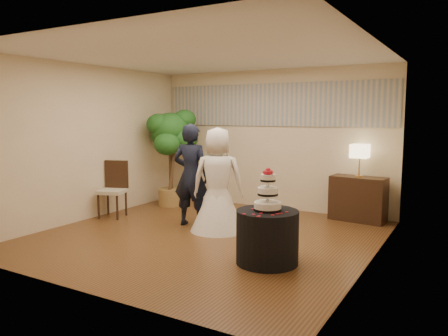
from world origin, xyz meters
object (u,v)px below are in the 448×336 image
Objects in this scene: console at (358,199)px; wedding_cake at (268,189)px; bride at (218,180)px; ficus_tree at (171,157)px; side_chair at (112,190)px; cake_table at (267,237)px; table_lamp at (359,161)px; groom at (191,175)px.

wedding_cake is at bearing -94.01° from console.
ficus_tree reaches higher than bride.
side_chair is (-2.18, -0.18, -0.33)m from bride.
table_lamp is (0.47, 2.89, 0.75)m from cake_table.
bride is at bearing -129.65° from console.
bride reaches higher than side_chair.
console is at bearing -159.65° from bride.
side_chair is at bearing 166.31° from wedding_cake.
groom is 3.00m from table_lamp.
bride is 2.94× the size of table_lamp.
side_chair is at bearing -153.25° from table_lamp.
table_lamp is at bearing -154.49° from groom.
cake_table is at bearing -99.29° from table_lamp.
groom reaches higher than cake_table.
groom is 1.68× the size of side_chair.
table_lamp is 0.55× the size of side_chair.
groom is at bearing -8.89° from side_chair.
table_lamp is (1.84, 1.84, 0.24)m from bride.
groom is 3.19× the size of wedding_cake.
cake_table is at bearing 0.00° from wedding_cake.
groom reaches higher than table_lamp.
ficus_tree is at bearing -58.11° from bride.
table_lamp reaches higher than wedding_cake.
wedding_cake is at bearing -31.52° from side_chair.
wedding_cake is 2.93m from table_lamp.
cake_table is 0.77× the size of side_chair.
table_lamp is (2.41, 1.77, 0.21)m from groom.
ficus_tree is (-3.73, -0.59, -0.07)m from table_lamp.
console reaches higher than cake_table.
table_lamp is at bearing 80.71° from wedding_cake.
table_lamp reaches higher than cake_table.
wedding_cake is 0.27× the size of ficus_tree.
cake_table is 2.93m from console.
ficus_tree reaches higher than side_chair.
ficus_tree reaches higher than groom.
cake_table is (1.94, -1.12, -0.53)m from groom.
ficus_tree is (-1.32, 1.18, 0.15)m from groom.
bride is 1.77× the size of console.
table_lamp reaches higher than side_chair.
groom is at bearing -41.81° from ficus_tree.
console is (2.41, 1.77, -0.48)m from groom.
cake_table is 1.38× the size of table_lamp.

